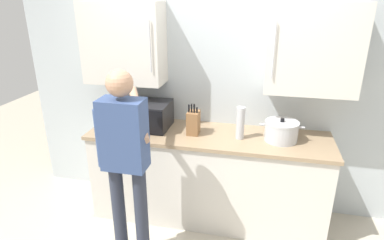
% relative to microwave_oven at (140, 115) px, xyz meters
% --- Properties ---
extents(back_wall_tiled, '(4.11, 0.44, 2.79)m').
position_rel_microwave_oven_xyz_m(back_wall_tiled, '(0.70, 0.28, 0.42)').
color(back_wall_tiled, '#B2BCC1').
rests_on(back_wall_tiled, ground_plane).
extents(counter_unit, '(2.33, 0.66, 0.93)m').
position_rel_microwave_oven_xyz_m(counter_unit, '(0.70, -0.04, -0.60)').
color(counter_unit, beige).
rests_on(counter_unit, ground_plane).
extents(microwave_oven, '(0.54, 0.41, 0.26)m').
position_rel_microwave_oven_xyz_m(microwave_oven, '(0.00, 0.00, 0.00)').
color(microwave_oven, black).
rests_on(microwave_oven, counter_unit).
extents(knife_block, '(0.11, 0.15, 0.31)m').
position_rel_microwave_oven_xyz_m(knife_block, '(0.56, -0.06, -0.02)').
color(knife_block, brown).
rests_on(knife_block, counter_unit).
extents(stock_pot, '(0.40, 0.31, 0.21)m').
position_rel_microwave_oven_xyz_m(stock_pot, '(1.37, -0.04, -0.04)').
color(stock_pot, '#B7BABF').
rests_on(stock_pot, counter_unit).
extents(thermos_flask, '(0.08, 0.08, 0.31)m').
position_rel_microwave_oven_xyz_m(thermos_flask, '(1.00, -0.07, 0.02)').
color(thermos_flask, '#B7BABF').
rests_on(thermos_flask, counter_unit).
extents(person_figure, '(0.44, 0.60, 1.70)m').
position_rel_microwave_oven_xyz_m(person_figure, '(0.17, -0.79, -0.04)').
color(person_figure, '#282D3D').
rests_on(person_figure, ground_plane).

